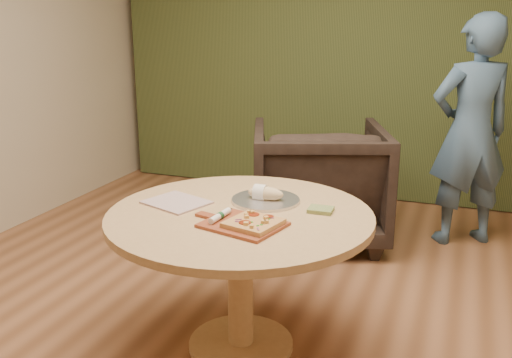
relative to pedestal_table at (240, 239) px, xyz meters
The scene contains 12 objects.
room_shell 0.80m from the pedestal_table, 36.70° to the right, with size 5.04×6.04×2.84m.
curtain 2.94m from the pedestal_table, 88.23° to the left, with size 4.80×0.14×2.78m, color #313D1B.
pedestal_table is the anchor object (origin of this frame).
pizza_paddle 0.24m from the pedestal_table, 66.10° to the right, with size 0.47×0.36×0.01m.
flatbread_pizza 0.28m from the pedestal_table, 51.86° to the right, with size 0.27×0.27×0.04m.
cutlery_roll 0.23m from the pedestal_table, 104.28° to the right, with size 0.05×0.20×0.03m.
newspaper 0.39m from the pedestal_table, behind, with size 0.30×0.25×0.01m, color silver.
serving_tray 0.26m from the pedestal_table, 73.56° to the left, with size 0.36×0.36×0.02m.
bread_roll 0.28m from the pedestal_table, 75.85° to the left, with size 0.19×0.09×0.09m.
green_packet 0.43m from the pedestal_table, 22.19° to the left, with size 0.12×0.10×0.02m, color #57672E.
armchair 1.61m from the pedestal_table, 90.34° to the left, with size 0.97×0.91×1.00m, color black.
person_standing 2.22m from the pedestal_table, 62.00° to the left, with size 0.62×0.41×1.71m, color #415F7D.
Camera 1 is at (0.92, -2.39, 1.70)m, focal length 40.00 mm.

